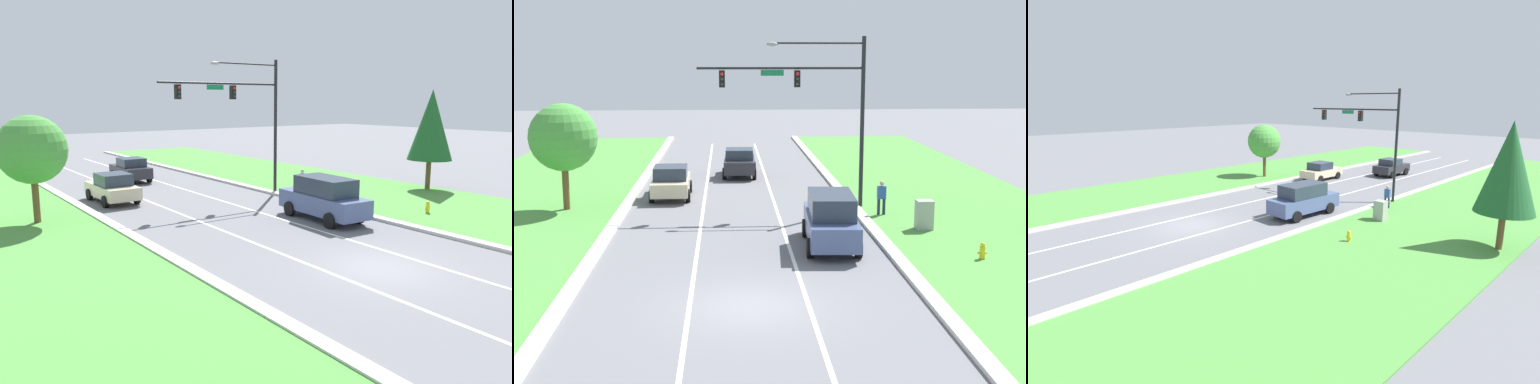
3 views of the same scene
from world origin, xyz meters
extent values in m
plane|color=slate|center=(0.00, 0.00, 0.00)|extent=(160.00, 160.00, 0.00)
cube|color=beige|center=(5.65, 0.00, 0.07)|extent=(0.50, 90.00, 0.15)
cube|color=beige|center=(-5.65, 0.00, 0.07)|extent=(0.50, 90.00, 0.15)
cube|color=#4C8E3D|center=(-10.90, 0.00, 0.04)|extent=(10.00, 90.00, 0.08)
cube|color=white|center=(-1.80, 0.00, 0.00)|extent=(0.14, 81.00, 0.01)
cube|color=white|center=(1.80, 0.00, 0.00)|extent=(0.14, 81.00, 0.01)
cylinder|color=black|center=(5.98, 13.85, 4.17)|extent=(0.20, 0.20, 8.35)
cylinder|color=black|center=(2.00, 13.85, 6.85)|extent=(7.98, 0.12, 0.12)
cube|color=#147042|center=(1.60, 13.85, 6.63)|extent=(1.10, 0.04, 0.28)
cylinder|color=black|center=(3.79, 13.85, 8.02)|extent=(4.39, 0.09, 0.09)
ellipsoid|color=gray|center=(1.60, 13.85, 7.97)|extent=(0.56, 0.28, 0.20)
cube|color=black|center=(2.79, 13.85, 6.35)|extent=(0.28, 0.32, 0.80)
sphere|color=red|center=(2.79, 13.68, 6.58)|extent=(0.16, 0.16, 0.16)
sphere|color=#2D2D2D|center=(2.79, 13.68, 6.35)|extent=(0.16, 0.16, 0.16)
sphere|color=#2D2D2D|center=(2.79, 13.68, 6.11)|extent=(0.16, 0.16, 0.16)
cube|color=black|center=(-0.80, 13.85, 6.35)|extent=(0.28, 0.32, 0.80)
sphere|color=red|center=(-0.80, 13.68, 6.58)|extent=(0.16, 0.16, 0.16)
sphere|color=#2D2D2D|center=(-0.80, 13.68, 6.35)|extent=(0.16, 0.16, 0.16)
sphere|color=#2D2D2D|center=(-0.80, 13.68, 6.11)|extent=(0.16, 0.16, 0.16)
cube|color=beige|center=(-3.58, 17.12, 0.69)|extent=(1.95, 4.39, 0.70)
cube|color=#283342|center=(-3.57, 16.85, 1.38)|extent=(1.73, 1.99, 0.68)
cylinder|color=black|center=(-2.67, 18.48, 0.34)|extent=(0.25, 0.69, 0.68)
cylinder|color=black|center=(-4.52, 18.46, 0.34)|extent=(0.25, 0.69, 0.68)
cylinder|color=black|center=(-2.63, 15.77, 0.34)|extent=(0.25, 0.69, 0.68)
cylinder|color=black|center=(-4.49, 15.75, 0.34)|extent=(0.25, 0.69, 0.68)
cube|color=#475684|center=(3.43, 6.64, 0.84)|extent=(2.12, 5.17, 0.92)
cube|color=#283342|center=(3.43, 6.51, 1.73)|extent=(1.83, 3.13, 0.86)
cylinder|color=black|center=(4.42, 8.16, 0.38)|extent=(0.28, 0.77, 0.75)
cylinder|color=black|center=(2.61, 8.26, 0.38)|extent=(0.28, 0.77, 0.75)
cylinder|color=black|center=(4.25, 5.02, 0.38)|extent=(0.28, 0.77, 0.75)
cylinder|color=black|center=(2.44, 5.11, 0.38)|extent=(0.28, 0.77, 0.75)
cube|color=#28282D|center=(0.19, 23.77, 0.74)|extent=(1.98, 4.20, 0.76)
cube|color=#283342|center=(0.19, 23.53, 1.44)|extent=(1.73, 1.91, 0.62)
cylinder|color=black|center=(1.14, 25.03, 0.36)|extent=(0.26, 0.73, 0.73)
cylinder|color=black|center=(-0.68, 25.09, 0.36)|extent=(0.26, 0.73, 0.73)
cylinder|color=black|center=(1.07, 22.46, 0.36)|extent=(0.26, 0.73, 0.73)
cylinder|color=black|center=(-0.75, 22.52, 0.36)|extent=(0.26, 0.73, 0.73)
cube|color=#9E9E99|center=(7.83, 8.98, 0.67)|extent=(0.70, 0.60, 1.34)
cylinder|color=#232842|center=(6.48, 11.88, 0.42)|extent=(0.14, 0.14, 0.84)
cylinder|color=#232842|center=(6.74, 11.92, 0.42)|extent=(0.14, 0.14, 0.84)
cube|color=#2D4C99|center=(6.61, 11.90, 1.14)|extent=(0.40, 0.27, 0.60)
sphere|color=tan|center=(6.61, 11.90, 1.58)|extent=(0.22, 0.22, 0.22)
cylinder|color=gold|center=(8.72, 4.32, 0.28)|extent=(0.20, 0.20, 0.55)
sphere|color=gold|center=(8.72, 4.32, 0.61)|extent=(0.18, 0.18, 0.18)
cylinder|color=gold|center=(8.60, 4.32, 0.30)|extent=(0.10, 0.09, 0.09)
cylinder|color=gold|center=(8.84, 4.32, 0.30)|extent=(0.10, 0.09, 0.09)
cylinder|color=brown|center=(14.89, 8.76, 1.01)|extent=(0.32, 0.32, 2.02)
cone|color=#1E5628|center=(14.89, 8.76, 4.31)|extent=(2.86, 2.86, 4.58)
cylinder|color=brown|center=(-8.41, 14.04, 1.19)|extent=(0.32, 0.32, 2.38)
sphere|color=#47933D|center=(-8.41, 14.04, 3.60)|extent=(3.25, 3.25, 3.25)
camera|label=1|loc=(-13.48, -11.20, 5.89)|focal=35.00mm
camera|label=2|loc=(-0.64, -20.41, 7.41)|focal=50.00mm
camera|label=3|loc=(20.51, -12.74, 7.51)|focal=28.00mm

